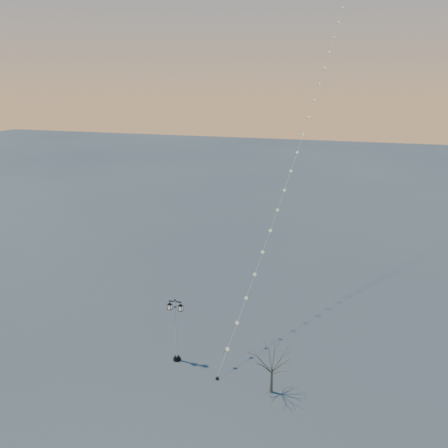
% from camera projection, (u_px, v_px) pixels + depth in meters
% --- Properties ---
extents(ground, '(300.00, 300.00, 0.00)m').
position_uv_depth(ground, '(198.00, 377.00, 33.18)').
color(ground, '#444544').
rests_on(ground, ground).
extents(street_lamp, '(1.32, 0.58, 5.19)m').
position_uv_depth(street_lamp, '(176.00, 327.00, 34.35)').
color(street_lamp, black).
rests_on(street_lamp, ground).
extents(bare_tree, '(2.08, 2.08, 3.44)m').
position_uv_depth(bare_tree, '(272.00, 362.00, 30.83)').
color(bare_tree, brown).
rests_on(bare_tree, ground).
extents(kite_train, '(6.65, 45.18, 41.45)m').
position_uv_depth(kite_train, '(315.00, 82.00, 46.16)').
color(kite_train, black).
rests_on(kite_train, ground).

